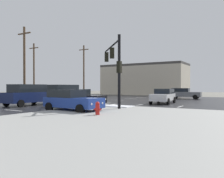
{
  "coord_description": "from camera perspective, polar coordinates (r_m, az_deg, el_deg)",
  "views": [
    {
      "loc": [
        15.61,
        -21.43,
        1.85
      ],
      "look_at": [
        0.02,
        4.59,
        1.52
      ],
      "focal_mm": 37.68,
      "sensor_mm": 36.0,
      "label": 1
    }
  ],
  "objects": [
    {
      "name": "road_asphalt",
      "position": [
        26.58,
        -5.13,
        -3.35
      ],
      "size": [
        44.0,
        44.0,
        0.02
      ],
      "primitive_type": "cube",
      "color": "#232326",
      "rests_on": "ground_plane"
    },
    {
      "name": "sidewalk_corner",
      "position": [
        10.25,
        9.97,
        -9.36
      ],
      "size": [
        18.0,
        18.0,
        0.14
      ],
      "primitive_type": "cube",
      "color": "#9E9E99",
      "rests_on": "ground_plane"
    },
    {
      "name": "sedan_black",
      "position": [
        21.7,
        -7.99,
        -2.01
      ],
      "size": [
        4.65,
        2.34,
        1.58
      ],
      "rotation": [
        0.0,
        0.0,
        0.09
      ],
      "color": "black",
      "rests_on": "road_asphalt"
    },
    {
      "name": "utility_pole_mid",
      "position": [
        30.69,
        -20.5,
        6.04
      ],
      "size": [
        2.2,
        0.28,
        9.1
      ],
      "color": "brown",
      "rests_on": "ground_plane"
    },
    {
      "name": "utility_pole_distant",
      "position": [
        45.09,
        -6.86,
        4.68
      ],
      "size": [
        2.2,
        0.28,
        9.65
      ],
      "color": "brown",
      "rests_on": "ground_plane"
    },
    {
      "name": "fire_hydrant",
      "position": [
        14.21,
        -3.53,
        -4.67
      ],
      "size": [
        0.48,
        0.26,
        0.79
      ],
      "color": "red",
      "rests_on": "sidewalk_corner"
    },
    {
      "name": "strip_building_background",
      "position": [
        54.85,
        7.77,
        2.29
      ],
      "size": [
        19.04,
        8.0,
        6.92
      ],
      "color": "#BCB29E",
      "rests_on": "ground_plane"
    },
    {
      "name": "snow_strip_curbside",
      "position": [
        20.48,
        -0.39,
        -4.08
      ],
      "size": [
        4.0,
        1.6,
        0.06
      ],
      "primitive_type": "cube",
      "color": "white",
      "rests_on": "sidewalk_corner"
    },
    {
      "name": "ground_plane",
      "position": [
        26.58,
        -5.13,
        -3.37
      ],
      "size": [
        120.0,
        120.0,
        0.0
      ],
      "primitive_type": "plane",
      "color": "slate"
    },
    {
      "name": "sedan_blue",
      "position": [
        17.37,
        -9.86,
        -2.67
      ],
      "size": [
        4.64,
        2.3,
        1.58
      ],
      "rotation": [
        0.0,
        0.0,
        -0.08
      ],
      "color": "navy",
      "rests_on": "road_asphalt"
    },
    {
      "name": "traffic_signal_mast",
      "position": [
        20.03,
        0.57,
        6.87
      ],
      "size": [
        4.48,
        5.0,
        5.71
      ],
      "rotation": [
        0.0,
        0.0,
        2.3
      ],
      "color": "black",
      "rests_on": "sidewalk_corner"
    },
    {
      "name": "sedan_grey",
      "position": [
        36.37,
        17.05,
        -0.98
      ],
      "size": [
        4.62,
        2.25,
        1.58
      ],
      "rotation": [
        0.0,
        0.0,
        0.06
      ],
      "color": "slate",
      "rests_on": "road_asphalt"
    },
    {
      "name": "suv_green",
      "position": [
        28.1,
        -11.69,
        -0.94
      ],
      "size": [
        2.49,
        4.96,
        2.03
      ],
      "rotation": [
        0.0,
        0.0,
        -1.66
      ],
      "color": "#195933",
      "rests_on": "road_asphalt"
    },
    {
      "name": "utility_pole_far",
      "position": [
        43.81,
        -18.42,
        4.63
      ],
      "size": [
        2.2,
        0.28,
        9.43
      ],
      "color": "brown",
      "rests_on": "ground_plane"
    },
    {
      "name": "lane_markings",
      "position": [
        24.76,
        -4.75,
        -3.61
      ],
      "size": [
        36.15,
        36.15,
        0.01
      ],
      "color": "silver",
      "rests_on": "road_asphalt"
    },
    {
      "name": "suv_navy",
      "position": [
        24.0,
        -19.76,
        -1.22
      ],
      "size": [
        2.29,
        4.89,
        2.03
      ],
      "rotation": [
        0.0,
        0.0,
        1.6
      ],
      "color": "#141E47",
      "rests_on": "road_asphalt"
    },
    {
      "name": "sedan_white",
      "position": [
        26.05,
        12.35,
        -1.58
      ],
      "size": [
        2.34,
        4.65,
        1.58
      ],
      "rotation": [
        0.0,
        0.0,
        -1.48
      ],
      "color": "white",
      "rests_on": "road_asphalt"
    }
  ]
}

